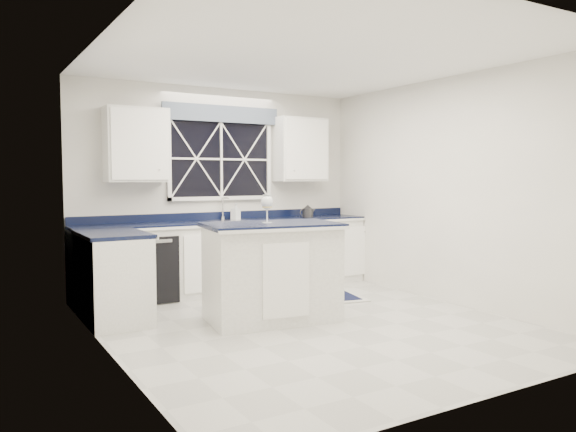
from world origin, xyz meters
TOP-DOWN VIEW (x-y plane):
  - ground at (0.00, 0.00)m, footprint 4.50×4.50m
  - back_wall at (0.00, 2.25)m, footprint 4.00×0.10m
  - base_cabinets at (-0.33, 1.78)m, footprint 3.99×1.60m
  - countertop at (0.00, 1.95)m, footprint 3.98×0.64m
  - dishwasher at (-1.10, 1.95)m, footprint 0.60×0.58m
  - window at (0.00, 2.20)m, footprint 1.65×0.09m
  - upper_cabinets at (0.00, 2.08)m, footprint 3.10×0.34m
  - faucet at (0.00, 2.14)m, footprint 0.05×0.20m
  - island at (-0.25, 0.35)m, footprint 1.48×1.02m
  - rug at (0.59, 1.07)m, footprint 1.59×1.16m
  - kettle at (1.20, 1.93)m, footprint 0.25×0.15m
  - wine_glass at (-0.28, 0.39)m, footprint 0.13×0.13m
  - soap_bottle at (0.15, 2.08)m, footprint 0.13×0.13m

SIDE VIEW (x-z plane):
  - ground at x=0.00m, z-range 0.00..0.00m
  - rug at x=0.59m, z-range 0.00..0.02m
  - dishwasher at x=-1.10m, z-range 0.00..0.82m
  - base_cabinets at x=-0.33m, z-range 0.00..0.90m
  - island at x=-0.25m, z-range 0.00..1.03m
  - countertop at x=0.00m, z-range 0.90..0.94m
  - kettle at x=1.20m, z-range 0.93..1.11m
  - soap_bottle at x=0.15m, z-range 0.94..1.16m
  - faucet at x=0.00m, z-range 0.95..1.25m
  - wine_glass at x=-0.28m, z-range 1.09..1.38m
  - back_wall at x=0.00m, z-range 0.00..2.70m
  - window at x=0.00m, z-range 1.20..2.46m
  - upper_cabinets at x=0.00m, z-range 1.45..2.35m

